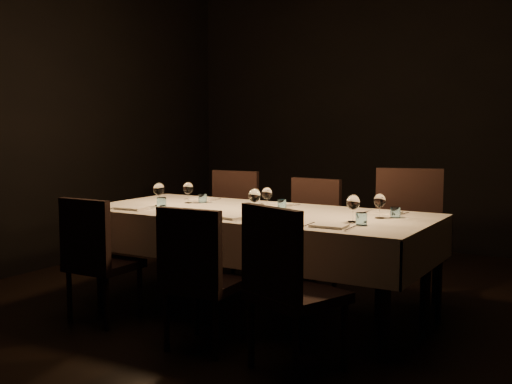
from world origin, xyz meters
The scene contains 14 objects.
room centered at (0.00, 0.00, 1.50)m, with size 5.01×6.01×3.01m.
dining_table centered at (0.00, 0.00, 0.69)m, with size 2.52×1.12×0.76m.
chair_near_left centered at (-0.85, -0.74, 0.49)m, with size 0.43×0.43×0.88m.
place_setting_near_left centered at (-0.79, -0.22, 0.83)m, with size 0.33×0.40×0.18m.
chair_near_center centered at (0.08, -0.83, 0.50)m, with size 0.46×0.46×0.89m.
place_setting_near_center centered at (0.06, -0.22, 0.83)m, with size 0.34×0.40×0.18m.
chair_near_right centered at (0.71, -0.86, 0.52)m, with size 0.58×0.58×0.95m.
place_setting_near_right centered at (0.80, -0.22, 0.83)m, with size 0.32×0.40×0.18m.
chair_far_left centered at (-0.79, 0.86, 0.53)m, with size 0.49×0.49×0.96m.
place_setting_far_left centered at (-0.69, 0.22, 0.83)m, with size 0.31×0.39×0.17m.
chair_far_center centered at (0.04, 0.79, 0.51)m, with size 0.46×0.46×0.93m.
place_setting_far_center centered at (0.03, 0.22, 0.83)m, with size 0.31×0.39×0.16m.
chair_far_right centered at (0.89, 0.75, 0.57)m, with size 0.64×0.64×1.05m.
place_setting_far_right centered at (0.89, 0.22, 0.83)m, with size 0.31×0.39×0.17m.
Camera 1 is at (2.33, -3.93, 1.40)m, focal length 45.00 mm.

